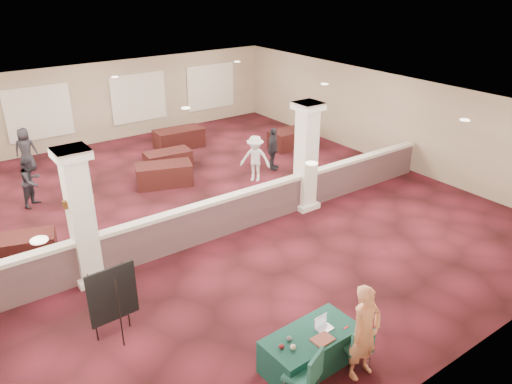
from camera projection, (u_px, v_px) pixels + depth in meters
ground at (192, 215)px, 14.54m from camera, size 16.00×16.00×0.00m
wall_back at (91, 105)px, 19.77m from camera, size 16.00×0.04×3.20m
wall_front at (432, 311)px, 7.97m from camera, size 16.00×0.04×3.20m
wall_right at (383, 117)px, 18.14m from camera, size 0.04×16.00×3.20m
ceiling at (186, 107)px, 13.21m from camera, size 16.00×16.00×0.02m
partition_wall at (219, 217)px, 13.19m from camera, size 15.60×0.28×1.10m
column_left at (81, 216)px, 10.89m from camera, size 0.72×0.72×3.20m
column_right at (306, 156)px, 14.35m from camera, size 0.72×0.72×3.20m
sconce_left at (66, 205)px, 10.59m from camera, size 0.12×0.12×0.18m
sconce_right at (91, 198)px, 10.88m from camera, size 0.12×0.12×0.18m
near_table at (310, 349)px, 8.97m from camera, size 1.81×0.96×0.68m
conf_chair_main at (359, 345)px, 8.77m from camera, size 0.58×0.58×0.94m
conf_chair_side at (307, 372)px, 8.10m from camera, size 0.67×0.67×1.03m
easel_board at (113, 295)px, 9.30m from camera, size 0.95×0.49×1.61m
woman at (365, 333)px, 8.52m from camera, size 0.67×0.46×1.82m
far_table_front_left at (21, 248)px, 12.19m from camera, size 1.77×1.22×0.65m
far_table_front_center at (164, 174)px, 16.40m from camera, size 1.99×1.44×0.73m
far_table_front_right at (291, 139)px, 19.81m from camera, size 1.78×0.92×0.71m
far_table_back_center at (168, 160)px, 17.71m from camera, size 1.69×0.97×0.66m
far_table_back_right at (179, 138)px, 19.76m from camera, size 1.93×1.06×0.76m
attendee_a at (32, 182)px, 14.83m from camera, size 0.83×0.79×1.53m
attendee_b at (255, 159)px, 16.56m from camera, size 1.01×1.06×1.57m
attendee_c at (273, 149)px, 17.52m from camera, size 0.97×0.86×1.52m
attendee_d at (26, 150)px, 17.40m from camera, size 0.86×0.72×1.54m
laptop_base at (324, 329)px, 8.94m from camera, size 0.32×0.23×0.02m
laptop_screen at (321, 321)px, 8.98m from camera, size 0.31×0.02×0.21m
screen_glow at (321, 321)px, 8.98m from camera, size 0.28×0.01×0.18m
knitting at (323, 339)px, 8.68m from camera, size 0.39×0.29×0.03m
yarn_cream at (293, 347)px, 8.45m from camera, size 0.10×0.10×0.10m
yarn_red at (281, 346)px, 8.47m from camera, size 0.09×0.09×0.09m
yarn_grey at (289, 338)px, 8.65m from camera, size 0.10×0.10×0.10m
scissors at (346, 328)px, 8.97m from camera, size 0.11×0.03×0.01m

